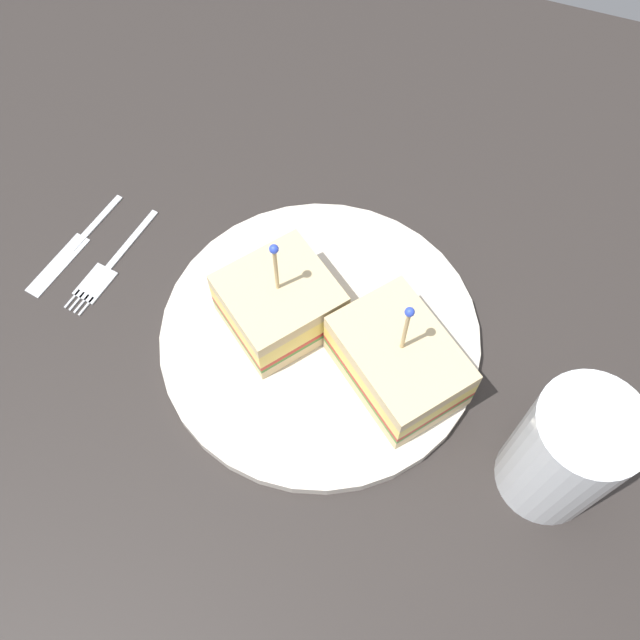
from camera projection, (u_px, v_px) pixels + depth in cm
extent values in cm
cube|color=#2D2826|center=(320.00, 343.00, 59.31)|extent=(97.25, 97.25, 2.00)
cylinder|color=silver|center=(320.00, 335.00, 57.93)|extent=(26.20, 26.20, 1.14)
cube|color=beige|center=(282.00, 312.00, 57.63)|extent=(11.18, 11.10, 1.19)
cube|color=#478438|center=(282.00, 307.00, 56.93)|extent=(11.18, 11.10, 0.40)
cube|color=red|center=(282.00, 304.00, 56.53)|extent=(11.18, 11.10, 0.50)
cube|color=#F4D666|center=(281.00, 297.00, 55.53)|extent=(11.18, 11.10, 1.79)
cube|color=beige|center=(280.00, 288.00, 54.22)|extent=(11.18, 11.10, 1.19)
cylinder|color=tan|center=(278.00, 267.00, 51.69)|extent=(0.30, 0.30, 5.75)
sphere|color=blue|center=(276.00, 245.00, 49.17)|extent=(0.70, 0.70, 0.70)
cube|color=beige|center=(396.00, 371.00, 55.02)|extent=(11.79, 12.31, 1.32)
cube|color=#478438|center=(397.00, 367.00, 54.26)|extent=(11.79, 12.31, 0.40)
cube|color=red|center=(398.00, 364.00, 53.87)|extent=(11.79, 12.31, 0.50)
cube|color=#F4D666|center=(399.00, 359.00, 53.00)|extent=(11.79, 12.31, 1.47)
cube|color=beige|center=(401.00, 351.00, 51.78)|extent=(11.79, 12.31, 1.32)
cylinder|color=tan|center=(405.00, 332.00, 49.21)|extent=(0.30, 0.30, 5.84)
sphere|color=blue|center=(410.00, 312.00, 46.64)|extent=(0.70, 0.70, 0.70)
cylinder|color=#B74C33|center=(562.00, 457.00, 48.65)|extent=(6.38, 6.38, 9.59)
cylinder|color=white|center=(566.00, 453.00, 47.78)|extent=(7.25, 7.25, 11.57)
cube|color=silver|center=(132.00, 239.00, 62.99)|extent=(7.09, 1.70, 0.35)
cube|color=silver|center=(95.00, 283.00, 60.77)|extent=(3.90, 2.73, 0.35)
cube|color=silver|center=(72.00, 299.00, 60.04)|extent=(2.00, 0.49, 0.35)
cube|color=silver|center=(77.00, 301.00, 59.92)|extent=(2.00, 0.49, 0.35)
cube|color=silver|center=(81.00, 303.00, 59.80)|extent=(2.00, 0.49, 0.35)
cube|color=silver|center=(86.00, 306.00, 59.69)|extent=(2.00, 0.49, 0.35)
cube|color=silver|center=(96.00, 222.00, 63.86)|extent=(6.94, 1.81, 0.35)
cube|color=silver|center=(58.00, 264.00, 61.69)|extent=(7.15, 2.71, 0.24)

